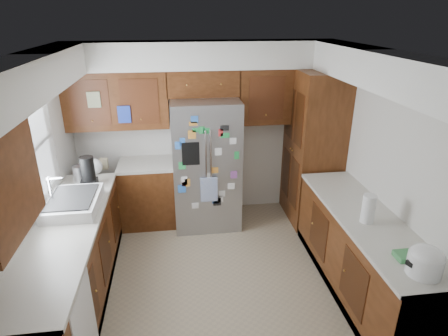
{
  "coord_description": "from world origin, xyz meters",
  "views": [
    {
      "loc": [
        -0.38,
        -3.57,
        2.84
      ],
      "look_at": [
        0.14,
        0.35,
        1.19
      ],
      "focal_mm": 30.0,
      "sensor_mm": 36.0,
      "label": 1
    }
  ],
  "objects": [
    {
      "name": "floor",
      "position": [
        0.0,
        0.0,
        0.0
      ],
      "size": [
        3.6,
        3.6,
        0.0
      ],
      "primitive_type": "plane",
      "color": "gray",
      "rests_on": "ground"
    },
    {
      "name": "room_shell",
      "position": [
        -0.11,
        0.36,
        1.82
      ],
      "size": [
        3.64,
        3.24,
        2.52
      ],
      "color": "silver",
      "rests_on": "ground"
    },
    {
      "name": "left_counter_run",
      "position": [
        -1.36,
        0.03,
        0.43
      ],
      "size": [
        1.36,
        3.2,
        0.92
      ],
      "color": "#40200C",
      "rests_on": "ground"
    },
    {
      "name": "right_counter_run",
      "position": [
        1.5,
        -0.47,
        0.42
      ],
      "size": [
        0.63,
        2.25,
        0.92
      ],
      "color": "#40200C",
      "rests_on": "ground"
    },
    {
      "name": "pantry",
      "position": [
        1.5,
        1.15,
        1.07
      ],
      "size": [
        0.6,
        0.9,
        2.15
      ],
      "primitive_type": "cube",
      "color": "#40200C",
      "rests_on": "ground"
    },
    {
      "name": "fridge",
      "position": [
        -0.0,
        1.2,
        0.9
      ],
      "size": [
        0.9,
        0.79,
        1.8
      ],
      "color": "gray",
      "rests_on": "ground"
    },
    {
      "name": "bridge_cabinet",
      "position": [
        0.0,
        1.43,
        1.98
      ],
      "size": [
        0.96,
        0.34,
        0.35
      ],
      "primitive_type": "cube",
      "color": "#40200C",
      "rests_on": "fridge"
    },
    {
      "name": "fridge_top_items",
      "position": [
        -0.05,
        1.39,
        2.27
      ],
      "size": [
        0.7,
        0.34,
        0.27
      ],
      "color": "blue",
      "rests_on": "bridge_cabinet"
    },
    {
      "name": "sink_assembly",
      "position": [
        -1.5,
        0.1,
        0.99
      ],
      "size": [
        0.52,
        0.7,
        0.37
      ],
      "color": "white",
      "rests_on": "left_counter_run"
    },
    {
      "name": "left_counter_clutter",
      "position": [
        -1.46,
        0.83,
        1.05
      ],
      "size": [
        0.35,
        0.85,
        0.38
      ],
      "color": "black",
      "rests_on": "left_counter_run"
    },
    {
      "name": "rice_cooker",
      "position": [
        1.5,
        -1.38,
        1.04
      ],
      "size": [
        0.28,
        0.27,
        0.24
      ],
      "color": "white",
      "rests_on": "right_counter_run"
    },
    {
      "name": "paper_towel",
      "position": [
        1.44,
        -0.57,
        1.06
      ],
      "size": [
        0.13,
        0.13,
        0.29
      ],
      "primitive_type": "cylinder",
      "color": "white",
      "rests_on": "right_counter_run"
    }
  ]
}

